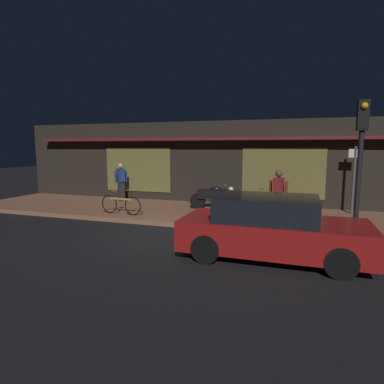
# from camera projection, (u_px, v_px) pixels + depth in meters

# --- Properties ---
(ground_plane) EXTENTS (60.00, 60.00, 0.00)m
(ground_plane) POSITION_uv_depth(u_px,v_px,m) (157.00, 235.00, 9.35)
(ground_plane) COLOR black
(sidewalk_slab) EXTENTS (18.00, 4.00, 0.15)m
(sidewalk_slab) POSITION_uv_depth(u_px,v_px,m) (190.00, 213.00, 12.16)
(sidewalk_slab) COLOR brown
(sidewalk_slab) RESTS_ON ground_plane
(storefront_building) EXTENTS (18.00, 3.30, 3.60)m
(storefront_building) POSITION_uv_depth(u_px,v_px,m) (213.00, 162.00, 15.11)
(storefront_building) COLOR black
(storefront_building) RESTS_ON ground_plane
(motorcycle) EXTENTS (1.69, 0.62, 0.97)m
(motorcycle) POSITION_uv_depth(u_px,v_px,m) (213.00, 196.00, 12.45)
(motorcycle) COLOR black
(motorcycle) RESTS_ON sidewalk_slab
(bicycle_parked) EXTENTS (1.66, 0.42, 0.91)m
(bicycle_parked) POSITION_uv_depth(u_px,v_px,m) (267.00, 202.00, 11.97)
(bicycle_parked) COLOR black
(bicycle_parked) RESTS_ON sidewalk_slab
(bicycle_extra) EXTENTS (1.66, 0.42, 0.91)m
(bicycle_extra) POSITION_uv_depth(u_px,v_px,m) (121.00, 204.00, 11.50)
(bicycle_extra) COLOR black
(bicycle_extra) RESTS_ON sidewalk_slab
(person_photographer) EXTENTS (0.44, 0.57, 1.67)m
(person_photographer) POSITION_uv_depth(u_px,v_px,m) (121.00, 181.00, 14.35)
(person_photographer) COLOR #28232D
(person_photographer) RESTS_ON sidewalk_slab
(person_bystander) EXTENTS (0.60, 0.43, 1.67)m
(person_bystander) POSITION_uv_depth(u_px,v_px,m) (278.00, 195.00, 10.05)
(person_bystander) COLOR #28232D
(person_bystander) RESTS_ON sidewalk_slab
(sign_post) EXTENTS (0.44, 0.09, 2.40)m
(sign_post) POSITION_uv_depth(u_px,v_px,m) (354.00, 176.00, 11.47)
(sign_post) COLOR #47474C
(sign_post) RESTS_ON sidewalk_slab
(traffic_light_pole) EXTENTS (0.24, 0.33, 3.60)m
(traffic_light_pole) POSITION_uv_depth(u_px,v_px,m) (361.00, 149.00, 7.66)
(traffic_light_pole) COLOR black
(traffic_light_pole) RESTS_ON ground_plane
(parked_car_near) EXTENTS (4.12, 1.81, 1.42)m
(parked_car_near) POSITION_uv_depth(u_px,v_px,m) (271.00, 228.00, 7.32)
(parked_car_near) COLOR black
(parked_car_near) RESTS_ON ground_plane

